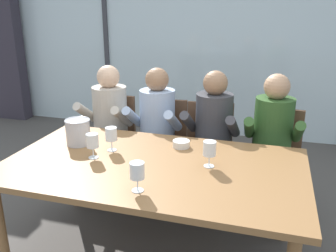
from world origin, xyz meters
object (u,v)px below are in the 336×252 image
chair_center (208,145)px  person_pale_blue_shirt (155,126)px  wine_glass_by_left_taster (137,172)px  wine_glass_by_right_taster (111,135)px  person_olive_shirt (272,137)px  ice_bucket_primary (78,131)px  chair_right_of_center (274,152)px  person_beige_jumper (107,122)px  person_charcoal_jacket (211,132)px  chair_near_curtain (112,134)px  dining_table (153,173)px  chair_left_of_center (163,140)px  tasting_bowl (181,144)px  wine_glass_center_pour (210,149)px  wine_glass_near_bucket (92,141)px

chair_center → person_pale_blue_shirt: (-0.47, -0.13, 0.17)m
wine_glass_by_left_taster → wine_glass_by_right_taster: bearing=127.9°
person_olive_shirt → ice_bucket_primary: person_olive_shirt is taller
wine_glass_by_left_taster → chair_right_of_center: bearing=60.6°
person_beige_jumper → person_charcoal_jacket: (0.99, 0.00, 0.00)m
wine_glass_by_left_taster → chair_near_curtain: bearing=120.7°
dining_table → wine_glass_by_right_taster: wine_glass_by_right_taster is taller
chair_left_of_center → tasting_bowl: bearing=-69.2°
person_charcoal_jacket → wine_glass_by_left_taster: 1.24m
wine_glass_center_pour → wine_glass_by_right_taster: 0.73m
person_olive_shirt → wine_glass_near_bucket: (-1.17, -0.86, 0.16)m
person_charcoal_jacket → chair_near_curtain: bearing=176.2°
chair_right_of_center → person_olive_shirt: (-0.03, -0.11, 0.17)m
chair_near_curtain → wine_glass_by_right_taster: bearing=-66.2°
chair_center → dining_table: bearing=-106.8°
chair_left_of_center → person_beige_jumper: person_beige_jumper is taller
person_charcoal_jacket → person_olive_shirt: bearing=3.9°
chair_center → wine_glass_by_right_taster: 1.05m
person_charcoal_jacket → chair_left_of_center: bearing=170.0°
person_beige_jumper → person_charcoal_jacket: same height
dining_table → wine_glass_center_pour: bearing=9.6°
chair_center → person_charcoal_jacket: 0.22m
chair_right_of_center → person_charcoal_jacket: bearing=-161.7°
chair_near_curtain → person_olive_shirt: (1.51, -0.14, 0.17)m
chair_right_of_center → person_charcoal_jacket: size_ratio=0.73×
chair_right_of_center → tasting_bowl: size_ratio=6.98×
chair_center → wine_glass_by_right_taster: wine_glass_by_right_taster is taller
person_beige_jumper → ice_bucket_primary: size_ratio=6.19×
chair_center → tasting_bowl: size_ratio=6.98×
chair_right_of_center → person_beige_jumper: size_ratio=0.73×
person_pale_blue_shirt → wine_glass_near_bucket: size_ratio=6.91×
chair_center → person_pale_blue_shirt: 0.52m
person_charcoal_jacket → wine_glass_by_right_taster: person_charcoal_jacket is taller
wine_glass_near_bucket → person_charcoal_jacket: bearing=52.2°
chair_right_of_center → ice_bucket_primary: (-1.43, -0.77, 0.31)m
dining_table → tasting_bowl: (0.11, 0.34, 0.09)m
dining_table → chair_right_of_center: size_ratio=2.25×
wine_glass_near_bucket → chair_right_of_center: bearing=38.9°
wine_glass_center_pour → chair_near_curtain: bearing=141.1°
wine_glass_center_pour → wine_glass_by_right_taster: same height
chair_center → tasting_bowl: (-0.10, -0.62, 0.23)m
tasting_bowl → wine_glass_near_bucket: size_ratio=0.73×
person_charcoal_jacket → person_beige_jumper: bearing=-176.1°
ice_bucket_primary → chair_left_of_center: bearing=61.1°
chair_left_of_center → wine_glass_by_left_taster: (0.26, -1.33, 0.32)m
ice_bucket_primary → wine_glass_by_right_taster: 0.30m
chair_left_of_center → chair_right_of_center: (1.00, -0.01, 0.00)m
dining_table → chair_center: chair_center is taller
chair_near_curtain → person_olive_shirt: size_ratio=0.73×
chair_right_of_center → person_beige_jumper: person_beige_jumper is taller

